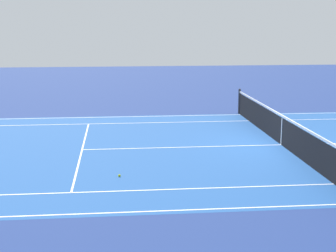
% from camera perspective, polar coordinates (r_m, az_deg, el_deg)
% --- Properties ---
extents(ground_plane, '(60.00, 60.00, 0.00)m').
position_cam_1_polar(ground_plane, '(17.05, 12.48, -2.06)').
color(ground_plane, navy).
extents(court_slab, '(24.20, 11.40, 0.00)m').
position_cam_1_polar(court_slab, '(17.05, 12.48, -2.05)').
color(court_slab, '#1E4C93').
rests_on(court_slab, ground_plane).
extents(court_line_markings, '(23.85, 11.05, 0.01)m').
position_cam_1_polar(court_line_markings, '(17.05, 12.48, -2.04)').
color(court_line_markings, white).
rests_on(court_line_markings, ground_plane).
extents(tennis_net, '(0.10, 11.70, 1.08)m').
position_cam_1_polar(tennis_net, '(16.94, 12.55, -0.44)').
color(tennis_net, '#2D2D33').
rests_on(tennis_net, ground_plane).
extents(tennis_ball, '(0.07, 0.07, 0.07)m').
position_cam_1_polar(tennis_ball, '(13.35, -5.42, -5.49)').
color(tennis_ball, '#CCE01E').
rests_on(tennis_ball, ground_plane).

